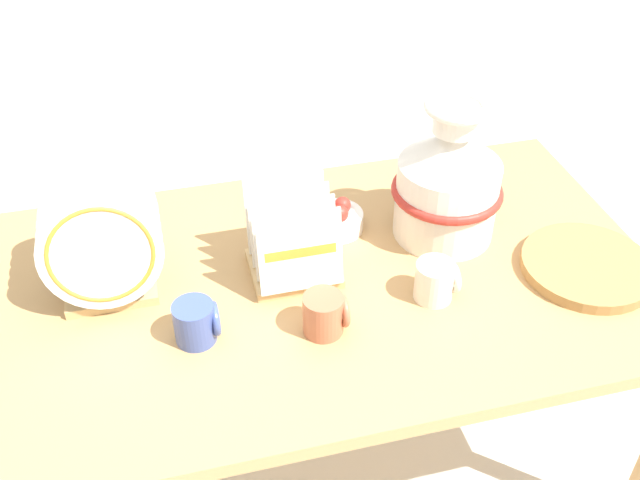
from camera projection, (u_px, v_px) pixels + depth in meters
ground_plane at (320, 456)px, 2.11m from camera, size 14.00×14.00×0.00m
display_table at (320, 299)px, 1.74m from camera, size 1.54×0.89×0.67m
ceramic_vase at (448, 181)px, 1.75m from camera, size 0.26×0.26×0.35m
dish_rack_round_plates at (103, 248)px, 1.59m from camera, size 0.26×0.20×0.28m
dish_rack_square_plates at (293, 248)px, 1.67m from camera, size 0.20×0.19×0.21m
wicker_charger_stack at (587, 266)px, 1.71m from camera, size 0.30×0.30×0.03m
mug_cobalt_glaze at (197, 322)px, 1.52m from camera, size 0.09×0.09×0.09m
mug_cream_glaze at (436, 281)px, 1.63m from camera, size 0.09×0.09×0.09m
mug_terracotta_glaze at (325, 314)px, 1.54m from camera, size 0.09×0.09×0.09m
fruit_bowl at (336, 219)px, 1.83m from camera, size 0.13×0.13×0.08m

